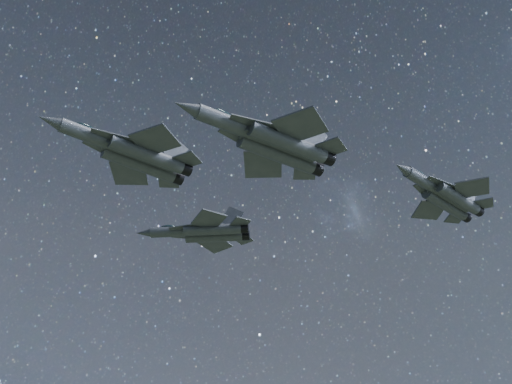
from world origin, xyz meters
name	(u,v)px	position (x,y,z in m)	size (l,w,h in m)	color
jet_lead	(132,153)	(-14.13, -0.88, 154.75)	(18.08, 12.30, 4.54)	#31353D
jet_left	(204,232)	(-2.34, 12.44, 154.65)	(15.66, 10.32, 4.01)	#31353D
jet_right	(270,141)	(-1.88, -11.80, 151.05)	(17.92, 12.32, 4.50)	#31353D
jet_slot	(445,196)	(22.45, -5.89, 154.00)	(15.54, 10.31, 3.96)	#31353D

